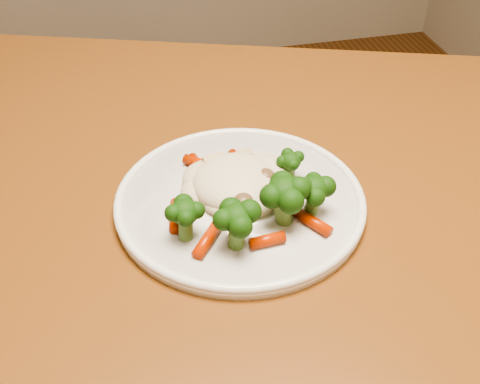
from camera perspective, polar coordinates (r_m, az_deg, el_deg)
The scene contains 3 objects.
dining_table at distance 0.75m, azimuth -3.81°, elevation -6.32°, with size 1.31×1.08×0.75m.
plate at distance 0.65m, azimuth 0.00°, elevation -0.99°, with size 0.27×0.27×0.01m, color white.
meal at distance 0.62m, azimuth 0.76°, elevation 0.25°, with size 0.18×0.18×0.05m.
Camera 1 is at (0.07, -0.87, 1.17)m, focal length 45.00 mm.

